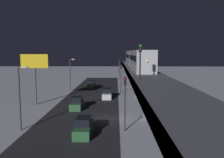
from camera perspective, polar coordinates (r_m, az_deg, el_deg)
The scene contains 16 objects.
ground_plane at distance 32.96m, azimuth -0.85°, elevation -9.69°, with size 240.00×240.00×0.00m, color silver.
avenue_asphalt at distance 33.34m, azimuth -7.85°, elevation -9.56°, with size 11.00×104.28×0.01m, color #28282D.
elevated_railway at distance 32.14m, azimuth 8.52°, elevation -0.50°, with size 5.00×104.28×6.16m.
subway_train at distance 50.68m, azimuth 5.93°, elevation 5.08°, with size 2.94×36.87×3.40m.
rail_signal at distance 26.04m, azimuth 6.94°, elevation 5.76°, with size 0.36×0.41×4.00m.
sedan_green at distance 60.66m, azimuth -5.06°, elevation -1.43°, with size 1.80×4.62×1.97m.
sedan_white_2 at distance 47.21m, azimuth -1.22°, elevation -3.71°, with size 1.80×4.75×1.97m.
sedan_green_2 at distance 38.85m, azimuth -8.60°, elevation -6.04°, with size 1.80×4.24×1.97m.
sedan_green_3 at distance 26.96m, azimuth -6.98°, elevation -11.71°, with size 1.80×4.70×1.97m.
traffic_light_near at distance 27.00m, azimuth 3.22°, elevation -4.19°, with size 0.32×0.44×6.40m.
traffic_light_mid at distance 52.42m, azimuth 2.20°, elevation 1.07°, with size 0.32×0.44×6.40m.
traffic_light_far at distance 78.00m, azimuth 1.84°, elevation 2.88°, with size 0.32×0.44×6.40m.
traffic_light_distant at distance 103.62m, azimuth 1.66°, elevation 3.80°, with size 0.32×0.44×6.40m.
commercial_billboard at distance 42.77m, azimuth -18.45°, elevation 3.02°, with size 4.80×0.36×8.90m.
street_lamp_near at distance 29.21m, azimuth -21.42°, elevation -2.58°, with size 1.35×0.44×7.65m.
street_lamp_far at distance 57.88m, azimuth -10.03°, elevation 2.11°, with size 1.35×0.44×7.65m.
Camera 1 is at (-1.09, 31.62, 9.24)m, focal length 37.24 mm.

